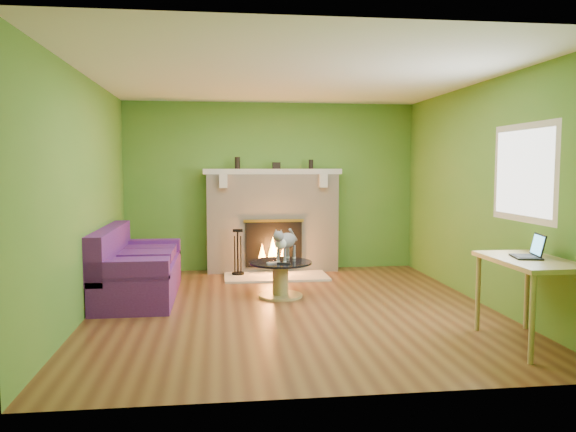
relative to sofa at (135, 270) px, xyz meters
name	(u,v)px	position (x,y,z in m)	size (l,w,h in m)	color
floor	(292,308)	(1.86, -0.78, -0.34)	(5.00, 5.00, 0.00)	#5B2F1A
ceiling	(292,77)	(1.86, -0.78, 2.26)	(5.00, 5.00, 0.00)	white
wall_back	(271,187)	(1.86, 1.72, 0.96)	(5.00, 5.00, 0.00)	#49862B
wall_front	(341,212)	(1.86, -3.28, 0.96)	(5.00, 5.00, 0.00)	#49862B
wall_left	(85,196)	(-0.39, -0.78, 0.96)	(5.00, 5.00, 0.00)	#49862B
wall_right	(482,193)	(4.11, -0.78, 0.96)	(5.00, 5.00, 0.00)	#49862B
window_frame	(524,173)	(4.10, -1.68, 1.21)	(1.20, 1.20, 0.00)	silver
window_pane	(523,173)	(4.09, -1.68, 1.21)	(1.06, 1.06, 0.00)	white
fireplace	(273,221)	(1.86, 1.54, 0.44)	(2.10, 0.46, 1.58)	beige
hearth	(276,276)	(1.86, 1.02, -0.32)	(1.50, 0.75, 0.03)	beige
mantel	(273,171)	(1.86, 1.52, 1.20)	(2.10, 0.28, 0.08)	beige
sofa	(135,270)	(0.00, 0.00, 0.00)	(0.89, 1.94, 0.87)	#4E1A65
coffee_table	(280,276)	(1.79, -0.20, -0.08)	(0.78, 0.78, 0.44)	tan
desk	(531,269)	(3.81, -2.35, 0.36)	(0.62, 1.06, 0.79)	tan
cat	(286,244)	(1.87, -0.15, 0.31)	(0.24, 0.67, 0.42)	slate
remote_silver	(273,263)	(1.69, -0.32, 0.11)	(0.17, 0.04, 0.02)	#99999C
remote_black	(284,263)	(1.81, -0.38, 0.11)	(0.16, 0.04, 0.02)	black
laptop	(526,246)	(3.79, -2.30, 0.56)	(0.26, 0.29, 0.22)	black
fire_tools	(238,252)	(1.31, 1.17, 0.03)	(0.18, 0.18, 0.68)	black
mantel_vase_left	(237,163)	(1.33, 1.55, 1.33)	(0.08, 0.08, 0.18)	black
mantel_vase_right	(311,164)	(2.46, 1.55, 1.31)	(0.07, 0.07, 0.14)	black
mantel_box	(276,166)	(1.92, 1.55, 1.29)	(0.12, 0.08, 0.10)	black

